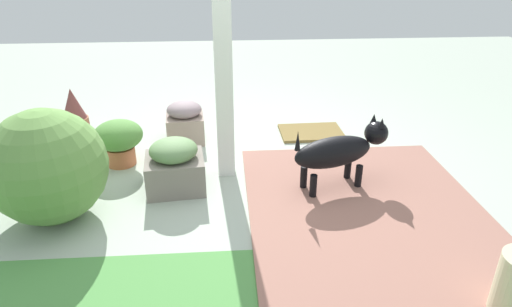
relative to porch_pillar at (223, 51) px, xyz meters
name	(u,v)px	position (x,y,z in m)	size (l,w,h in m)	color
ground_plane	(252,178)	(-0.22, 0.13, -1.08)	(12.00, 12.00, 0.00)	#A4B1A1
brick_path	(370,217)	(-1.06, 0.80, -1.07)	(1.80, 2.40, 0.02)	#956456
porch_pillar	(223,51)	(0.00, 0.00, 0.00)	(0.14, 0.14, 2.17)	white
stone_planter_nearest	(185,122)	(0.41, -0.74, -0.88)	(0.40, 0.41, 0.42)	gray
stone_planter_mid	(175,166)	(0.42, 0.25, -0.87)	(0.51, 0.46, 0.44)	gray
round_shrub	(47,167)	(1.27, 0.62, -0.66)	(0.84, 0.84, 0.84)	#608D44
terracotta_pot_broad	(119,139)	(0.97, -0.24, -0.83)	(0.44, 0.44, 0.42)	#B15D3C
terracotta_pot_spiky	(75,117)	(1.51, -0.80, -0.82)	(0.26, 0.26, 0.56)	#9D5C3E
dog	(340,150)	(-0.92, 0.33, -0.74)	(0.84, 0.44, 0.58)	black
doormat	(311,132)	(-0.92, -0.82, -1.07)	(0.66, 0.47, 0.03)	olive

